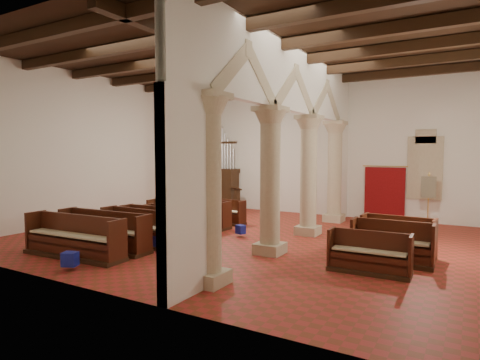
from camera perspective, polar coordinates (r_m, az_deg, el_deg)
name	(u,v)px	position (r m, az deg, el deg)	size (l,w,h in m)	color
floor	(241,237)	(13.52, 0.11, -8.10)	(14.00, 14.00, 0.00)	#A02822
ceiling	(241,54)	(13.59, 0.11, 17.46)	(14.00, 14.00, 0.00)	#321C10
wall_back	(306,148)	(18.66, 9.38, 4.45)	(14.00, 0.02, 6.00)	white
wall_front	(91,144)	(8.56, -20.44, 4.85)	(14.00, 0.02, 6.00)	white
wall_left	(95,148)	(17.78, -19.89, 4.29)	(0.02, 12.00, 6.00)	white
ceiling_beams	(241,60)	(13.55, 0.11, 16.72)	(13.80, 11.80, 0.30)	#301F0F
arcade	(292,128)	(12.44, 7.37, 7.32)	(0.90, 11.90, 6.00)	#C4B691
window_back	(425,168)	(17.52, 24.81, 1.55)	(1.00, 0.03, 2.20)	#2D6555
pipe_organ	(218,181)	(20.32, -3.14, -0.14)	(2.10, 0.85, 4.40)	#301F0F
lectern	(237,201)	(19.35, -0.43, -2.96)	(0.57, 0.60, 1.18)	#352311
dossal_curtain	(384,192)	(17.73, 19.86, -1.64)	(1.80, 0.07, 2.17)	maroon
processional_banner	(428,211)	(15.66, 25.16, -3.98)	(0.49, 0.62, 2.14)	#301F0F
hymnal_box_a	(70,259)	(10.62, -23.02, -10.31)	(0.34, 0.27, 0.34)	navy
hymnal_box_b	(158,241)	(12.01, -11.61, -8.48)	(0.31, 0.25, 0.31)	#162E9B
hymnal_box_c	(241,229)	(13.52, 0.08, -7.04)	(0.29, 0.24, 0.29)	navy
tube_heater_a	(71,253)	(11.67, -22.85, -9.57)	(0.11, 0.11, 1.12)	white
tube_heater_b	(98,245)	(12.45, -19.58, -8.65)	(0.10, 0.10, 0.99)	silver
nave_pew_0	(74,243)	(11.83, -22.55, -8.32)	(3.23, 0.92, 1.13)	#301F0F
nave_pew_1	(103,237)	(12.38, -18.85, -7.70)	(3.13, 0.86, 1.12)	#301F0F
nave_pew_2	(138,233)	(12.78, -14.24, -7.31)	(2.83, 0.85, 1.08)	#301F0F
nave_pew_3	(161,229)	(13.38, -11.18, -6.80)	(3.04, 0.85, 1.05)	#301F0F
nave_pew_4	(179,225)	(14.15, -8.65, -6.30)	(2.84, 0.80, 0.96)	#301F0F
nave_pew_5	(183,220)	(15.10, -8.08, -5.58)	(3.05, 0.85, 1.01)	#301F0F
nave_pew_6	(196,217)	(15.48, -6.34, -5.29)	(2.98, 0.84, 1.04)	#301F0F
nave_pew_7	(214,215)	(16.24, -3.73, -4.93)	(2.78, 0.78, 0.96)	#301F0F
aisle_pew_0	(369,259)	(10.05, 17.88, -10.65)	(1.90, 0.69, 0.98)	#301F0F
aisle_pew_1	(392,249)	(11.05, 20.76, -9.17)	(2.00, 0.76, 1.09)	#301F0F
aisle_pew_2	(397,243)	(11.75, 21.48, -8.37)	(1.93, 0.86, 1.10)	#301F0F
aisle_pew_3	(400,239)	(12.65, 21.79, -7.74)	(1.63, 0.72, 0.95)	#301F0F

